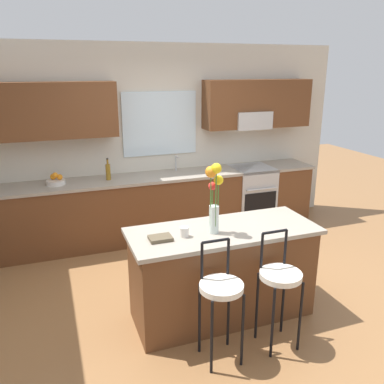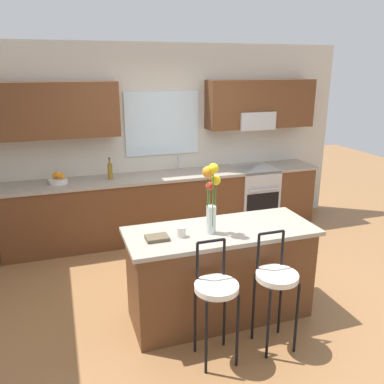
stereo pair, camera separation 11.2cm
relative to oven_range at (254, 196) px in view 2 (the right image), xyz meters
The scene contains 13 objects.
ground_plane 2.20m from the oven_range, 128.89° to the right, with size 14.00×14.00×0.00m, color olive.
back_wall_assembly 1.72m from the oven_range, 166.78° to the left, with size 5.60×0.50×2.70m.
counter_run 1.35m from the oven_range, behind, with size 4.56×0.64×0.92m.
sink_faucet 1.32m from the oven_range, behind, with size 0.02×0.13×0.23m.
oven_range is the anchor object (origin of this frame).
kitchen_island 2.52m from the oven_range, 124.21° to the right, with size 1.80×0.72×0.92m.
bar_stool_near 3.16m from the oven_range, 122.48° to the right, with size 0.36×0.36×1.04m.
bar_stool_middle 2.90m from the oven_range, 113.25° to the right, with size 0.36×0.36×1.04m.
flower_vase 2.76m from the oven_range, 125.82° to the right, with size 0.17×0.17×0.66m.
mug_ceramic 2.84m from the oven_range, 130.58° to the right, with size 0.08×0.08×0.09m, color silver.
cookbook 2.98m from the oven_range, 133.90° to the right, with size 0.20×0.15×0.03m, color brown.
fruit_bowl_oranges 2.88m from the oven_range, behind, with size 0.24×0.24×0.16m.
bottle_olive_oil 2.24m from the oven_range, behind, with size 0.06×0.06×0.30m.
Camera 2 is at (-1.43, -3.62, 2.37)m, focal length 37.55 mm.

